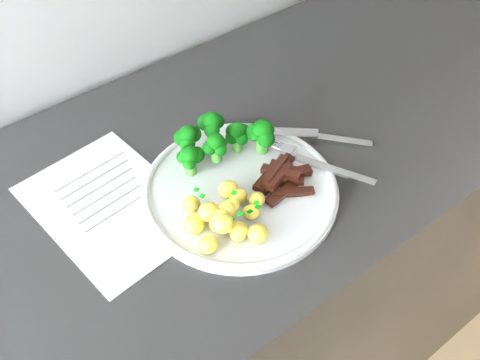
{
  "coord_description": "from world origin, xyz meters",
  "views": [
    {
      "loc": [
        -0.32,
        1.17,
        1.5
      ],
      "look_at": [
        0.03,
        1.61,
        0.9
      ],
      "focal_mm": 41.56,
      "sensor_mm": 36.0,
      "label": 1
    }
  ],
  "objects_px": {
    "counter": "(207,319)",
    "recipe_paper": "(111,205)",
    "beef_strips": "(281,177)",
    "knife": "(325,139)",
    "potatoes": "(224,217)",
    "broccoli": "(221,137)",
    "fork": "(317,162)",
    "plate": "(240,190)"
  },
  "relations": [
    {
      "from": "counter",
      "to": "broccoli",
      "type": "distance_m",
      "value": 0.49
    },
    {
      "from": "counter",
      "to": "broccoli",
      "type": "height_order",
      "value": "broccoli"
    },
    {
      "from": "plate",
      "to": "counter",
      "type": "bearing_deg",
      "value": 119.38
    },
    {
      "from": "potatoes",
      "to": "fork",
      "type": "distance_m",
      "value": 0.18
    },
    {
      "from": "potatoes",
      "to": "knife",
      "type": "distance_m",
      "value": 0.24
    },
    {
      "from": "recipe_paper",
      "to": "plate",
      "type": "xyz_separation_m",
      "value": [
        0.17,
        -0.1,
        0.01
      ]
    },
    {
      "from": "recipe_paper",
      "to": "fork",
      "type": "height_order",
      "value": "fork"
    },
    {
      "from": "broccoli",
      "to": "fork",
      "type": "xyz_separation_m",
      "value": [
        0.1,
        -0.11,
        -0.03
      ]
    },
    {
      "from": "plate",
      "to": "potatoes",
      "type": "relative_size",
      "value": 2.29
    },
    {
      "from": "counter",
      "to": "recipe_paper",
      "type": "height_order",
      "value": "recipe_paper"
    },
    {
      "from": "beef_strips",
      "to": "knife",
      "type": "distance_m",
      "value": 0.13
    },
    {
      "from": "counter",
      "to": "fork",
      "type": "xyz_separation_m",
      "value": [
        0.16,
        -0.1,
        0.46
      ]
    },
    {
      "from": "potatoes",
      "to": "recipe_paper",
      "type": "bearing_deg",
      "value": 128.11
    },
    {
      "from": "counter",
      "to": "knife",
      "type": "height_order",
      "value": "knife"
    },
    {
      "from": "recipe_paper",
      "to": "counter",
      "type": "bearing_deg",
      "value": -13.5
    },
    {
      "from": "plate",
      "to": "broccoli",
      "type": "xyz_separation_m",
      "value": [
        0.02,
        0.07,
        0.04
      ]
    },
    {
      "from": "counter",
      "to": "potatoes",
      "type": "relative_size",
      "value": 17.94
    },
    {
      "from": "knife",
      "to": "plate",
      "type": "bearing_deg",
      "value": -178.91
    },
    {
      "from": "fork",
      "to": "counter",
      "type": "bearing_deg",
      "value": 147.44
    },
    {
      "from": "broccoli",
      "to": "fork",
      "type": "relative_size",
      "value": 0.81
    },
    {
      "from": "recipe_paper",
      "to": "beef_strips",
      "type": "distance_m",
      "value": 0.26
    },
    {
      "from": "counter",
      "to": "broccoli",
      "type": "xyz_separation_m",
      "value": [
        0.06,
        0.01,
        0.49
      ]
    },
    {
      "from": "counter",
      "to": "fork",
      "type": "distance_m",
      "value": 0.49
    },
    {
      "from": "recipe_paper",
      "to": "knife",
      "type": "bearing_deg",
      "value": -15.31
    },
    {
      "from": "counter",
      "to": "fork",
      "type": "height_order",
      "value": "fork"
    },
    {
      "from": "potatoes",
      "to": "knife",
      "type": "relative_size",
      "value": 0.81
    },
    {
      "from": "recipe_paper",
      "to": "plate",
      "type": "height_order",
      "value": "plate"
    },
    {
      "from": "fork",
      "to": "recipe_paper",
      "type": "bearing_deg",
      "value": 155.21
    },
    {
      "from": "fork",
      "to": "knife",
      "type": "distance_m",
      "value": 0.07
    },
    {
      "from": "recipe_paper",
      "to": "fork",
      "type": "xyz_separation_m",
      "value": [
        0.29,
        -0.13,
        0.02
      ]
    },
    {
      "from": "fork",
      "to": "plate",
      "type": "bearing_deg",
      "value": 163.81
    },
    {
      "from": "counter",
      "to": "recipe_paper",
      "type": "xyz_separation_m",
      "value": [
        -0.13,
        0.03,
        0.44
      ]
    },
    {
      "from": "recipe_paper",
      "to": "fork",
      "type": "distance_m",
      "value": 0.32
    },
    {
      "from": "counter",
      "to": "beef_strips",
      "type": "distance_m",
      "value": 0.48
    },
    {
      "from": "knife",
      "to": "counter",
      "type": "bearing_deg",
      "value": 163.64
    },
    {
      "from": "broccoli",
      "to": "beef_strips",
      "type": "distance_m",
      "value": 0.11
    },
    {
      "from": "plate",
      "to": "potatoes",
      "type": "xyz_separation_m",
      "value": [
        -0.06,
        -0.04,
        0.02
      ]
    },
    {
      "from": "recipe_paper",
      "to": "potatoes",
      "type": "bearing_deg",
      "value": -51.89
    },
    {
      "from": "knife",
      "to": "recipe_paper",
      "type": "bearing_deg",
      "value": 164.69
    },
    {
      "from": "plate",
      "to": "beef_strips",
      "type": "xyz_separation_m",
      "value": [
        0.06,
        -0.03,
        0.01
      ]
    },
    {
      "from": "broccoli",
      "to": "knife",
      "type": "height_order",
      "value": "broccoli"
    },
    {
      "from": "beef_strips",
      "to": "plate",
      "type": "bearing_deg",
      "value": 155.52
    }
  ]
}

